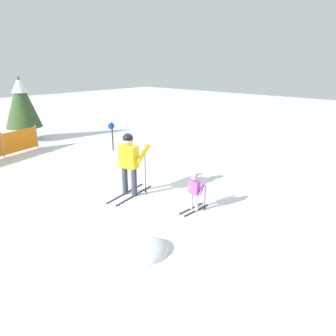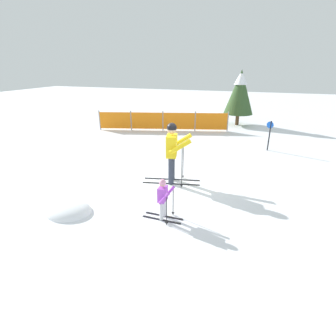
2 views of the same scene
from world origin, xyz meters
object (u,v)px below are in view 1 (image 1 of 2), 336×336
conifer_far (21,101)px  skier_adult (129,158)px  skier_child (195,189)px  trail_marker (112,133)px

conifer_far → skier_adult: bearing=-97.4°
skier_child → trail_marker: (2.40, 6.38, 0.19)m
skier_adult → skier_child: size_ratio=1.82×
skier_adult → trail_marker: bearing=44.8°
skier_child → conifer_far: 11.20m
skier_adult → conifer_far: conifer_far is taller
skier_adult → skier_child: (0.42, -2.04, -0.52)m
skier_adult → skier_child: bearing=-90.4°
conifer_far → trail_marker: size_ratio=2.53×
conifer_far → trail_marker: (1.66, -4.72, -1.16)m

